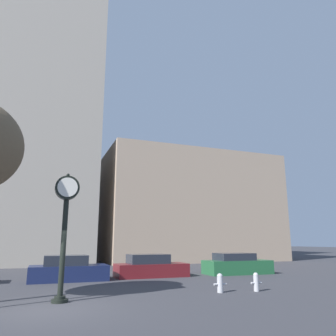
{
  "coord_description": "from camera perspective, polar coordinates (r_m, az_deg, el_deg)",
  "views": [
    {
      "loc": [
        -0.27,
        -11.72,
        2.11
      ],
      "look_at": [
        8.24,
        10.8,
        7.51
      ],
      "focal_mm": 35.0,
      "sensor_mm": 36.0,
      "label": 1
    }
  ],
  "objects": [
    {
      "name": "fire_hydrant_far",
      "position": [
        14.83,
        9.05,
        -19.13
      ],
      "size": [
        0.58,
        0.25,
        0.78
      ],
      "color": "#B7B7BC",
      "rests_on": "ground_plane"
    },
    {
      "name": "ground_plane",
      "position": [
        11.91,
        -20.65,
        -22.1
      ],
      "size": [
        200.0,
        200.0,
        0.0
      ],
      "primitive_type": "plane",
      "color": "#38383D"
    },
    {
      "name": "car_green",
      "position": [
        23.1,
        11.88,
        -16.19
      ],
      "size": [
        4.46,
        1.95,
        1.34
      ],
      "rotation": [
        0.0,
        0.0,
        -0.02
      ],
      "color": "#236038",
      "rests_on": "ground_plane"
    },
    {
      "name": "fire_hydrant_near",
      "position": [
        15.5,
        15.09,
        -18.58
      ],
      "size": [
        0.52,
        0.23,
        0.78
      ],
      "color": "#B7B7BC",
      "rests_on": "ground_plane"
    },
    {
      "name": "building_tall_tower",
      "position": [
        39.66,
        -23.31,
        13.87
      ],
      "size": [
        14.76,
        12.0,
        38.24
      ],
      "color": "#ADA393",
      "rests_on": "ground_plane"
    },
    {
      "name": "car_navy",
      "position": [
        19.54,
        -17.0,
        -16.62
      ],
      "size": [
        4.17,
        1.9,
        1.36
      ],
      "rotation": [
        0.0,
        0.0,
        -0.01
      ],
      "color": "#19234C",
      "rests_on": "ground_plane"
    },
    {
      "name": "building_storefront_row",
      "position": [
        39.26,
        3.26,
        -7.05
      ],
      "size": [
        19.63,
        12.0,
        11.84
      ],
      "color": "tan",
      "rests_on": "ground_plane"
    },
    {
      "name": "street_clock",
      "position": [
        12.93,
        -17.41,
        -7.52
      ],
      "size": [
        0.89,
        0.59,
        4.66
      ],
      "color": "black",
      "rests_on": "ground_plane"
    },
    {
      "name": "car_maroon",
      "position": [
        20.85,
        -3.07,
        -16.88
      ],
      "size": [
        4.37,
        1.85,
        1.34
      ],
      "rotation": [
        0.0,
        0.0,
        0.01
      ],
      "color": "maroon",
      "rests_on": "ground_plane"
    }
  ]
}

